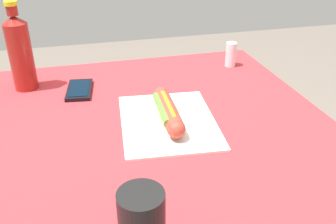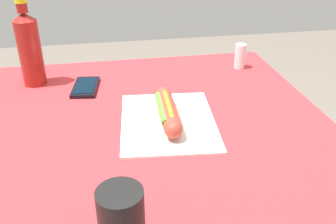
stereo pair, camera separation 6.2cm
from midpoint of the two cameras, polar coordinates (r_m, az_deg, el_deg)
name	(u,v)px [view 2 (the right image)]	position (r m, az deg, el deg)	size (l,w,h in m)	color
dining_table	(152,172)	(1.01, -0.65, -9.28)	(0.98, 0.93, 0.74)	brown
paper_wrapper	(168,121)	(0.95, 1.85, -1.46)	(0.31, 0.24, 0.01)	silver
hot_dog	(168,111)	(0.94, 1.83, 0.07)	(0.23, 0.06, 0.05)	#E5BC75
cell_phone	(86,87)	(1.15, -11.05, 3.77)	(0.15, 0.09, 0.01)	black
soda_bottle	(29,48)	(1.19, -19.10, 9.23)	(0.07, 0.07, 0.26)	maroon
drinking_cup	(122,223)	(0.59, -4.01, -16.78)	(0.07, 0.07, 0.12)	black
salt_shaker	(240,56)	(1.30, 12.34, 8.35)	(0.04, 0.04, 0.08)	silver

